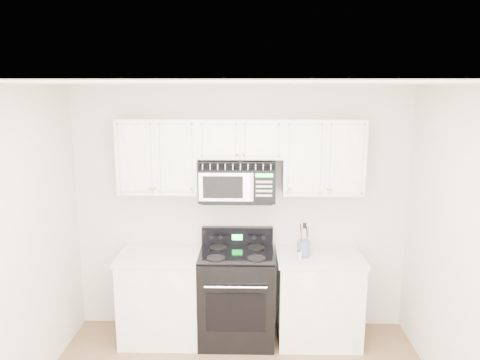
{
  "coord_description": "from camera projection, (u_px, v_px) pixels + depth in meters",
  "views": [
    {
      "loc": [
        0.09,
        -3.04,
        2.58
      ],
      "look_at": [
        0.0,
        1.3,
        1.71
      ],
      "focal_mm": 35.0,
      "sensor_mm": 36.0,
      "label": 1
    }
  ],
  "objects": [
    {
      "name": "shaker_pepper",
      "position": [
        307.0,
        251.0,
        4.63
      ],
      "size": [
        0.05,
        0.05,
        0.11
      ],
      "color": "#BABBC6",
      "rests_on": "base_cabinet_right"
    },
    {
      "name": "base_cabinet_right",
      "position": [
        318.0,
        300.0,
        4.8
      ],
      "size": [
        0.86,
        0.65,
        0.92
      ],
      "color": "white",
      "rests_on": "ground"
    },
    {
      "name": "upper_cabinets",
      "position": [
        241.0,
        152.0,
        4.66
      ],
      "size": [
        2.44,
        0.37,
        0.75
      ],
      "color": "white",
      "rests_on": "ground"
    },
    {
      "name": "utensil_crock",
      "position": [
        304.0,
        248.0,
        4.63
      ],
      "size": [
        0.13,
        0.13,
        0.35
      ],
      "color": "slate",
      "rests_on": "base_cabinet_right"
    },
    {
      "name": "base_cabinet_left",
      "position": [
        163.0,
        298.0,
        4.83
      ],
      "size": [
        0.86,
        0.65,
        0.92
      ],
      "color": "white",
      "rests_on": "ground"
    },
    {
      "name": "range",
      "position": [
        237.0,
        294.0,
        4.8
      ],
      "size": [
        0.75,
        0.69,
        1.12
      ],
      "color": "black",
      "rests_on": "ground"
    },
    {
      "name": "shaker_salt",
      "position": [
        300.0,
        255.0,
        4.53
      ],
      "size": [
        0.04,
        0.04,
        0.11
      ],
      "color": "#BABBC6",
      "rests_on": "base_cabinet_right"
    },
    {
      "name": "microwave",
      "position": [
        237.0,
        180.0,
        4.69
      ],
      "size": [
        0.76,
        0.43,
        0.42
      ],
      "color": "black",
      "rests_on": "ground"
    },
    {
      "name": "room",
      "position": [
        236.0,
        275.0,
        3.24
      ],
      "size": [
        3.51,
        3.51,
        2.61
      ],
      "color": "brown",
      "rests_on": "ground"
    }
  ]
}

